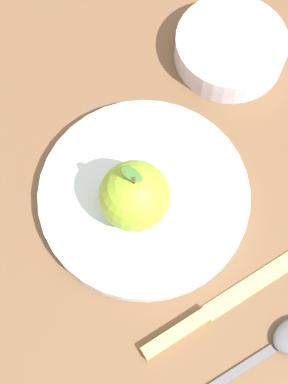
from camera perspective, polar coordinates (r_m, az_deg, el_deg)
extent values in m
plane|color=brown|center=(0.63, 1.89, -1.06)|extent=(2.40, 2.40, 0.00)
cylinder|color=silver|center=(0.63, 0.00, -0.38)|extent=(0.23, 0.23, 0.02)
torus|color=silver|center=(0.62, 0.00, -0.22)|extent=(0.23, 0.23, 0.01)
sphere|color=#8CB22D|center=(0.58, -0.79, -0.77)|extent=(0.07, 0.07, 0.07)
cylinder|color=#4C3319|center=(0.54, -0.84, 0.75)|extent=(0.00, 0.00, 0.01)
ellipsoid|color=#386628|center=(0.54, -1.27, 1.82)|extent=(0.03, 0.02, 0.01)
cylinder|color=silver|center=(0.72, 8.71, 14.17)|extent=(0.14, 0.14, 0.04)
torus|color=silver|center=(0.71, 8.88, 14.83)|extent=(0.14, 0.14, 0.01)
cylinder|color=#AB9FAF|center=(0.71, 8.85, 14.73)|extent=(0.11, 0.11, 0.01)
cube|color=#D8B766|center=(0.62, 11.16, -8.97)|extent=(0.04, 0.12, 0.00)
cube|color=#D8B766|center=(0.60, 3.25, -14.09)|extent=(0.03, 0.08, 0.01)
cube|color=#59595E|center=(0.60, 7.77, -18.45)|extent=(0.02, 0.13, 0.01)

